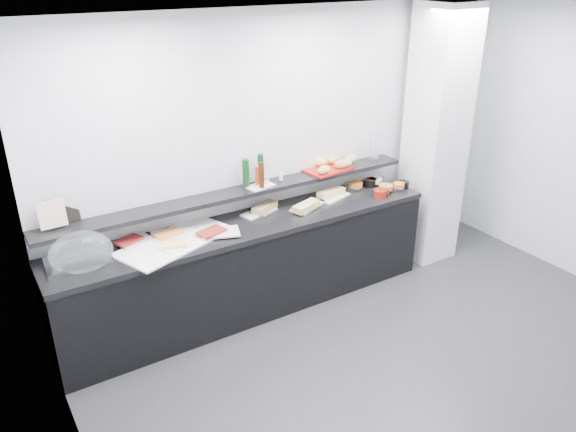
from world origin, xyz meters
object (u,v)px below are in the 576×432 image
framed_print (62,207)px  bread_tray (327,169)px  carafe (375,147)px  cloche_base (79,262)px  sandwich_plate_mid (308,206)px  condiment_tray (260,186)px

framed_print → bread_tray: bearing=-9.3°
framed_print → carafe: carafe is taller
carafe → bread_tray: bearing=177.4°
framed_print → bread_tray: 2.48m
cloche_base → sandwich_plate_mid: cloche_base is taller
sandwich_plate_mid → carafe: size_ratio=1.32×
bread_tray → framed_print: bearing=169.8°
cloche_base → sandwich_plate_mid: bearing=2.5°
condiment_tray → carafe: 1.37m
framed_print → condiment_tray: (1.70, -0.15, -0.12)m
framed_print → carafe: (3.06, -0.13, 0.02)m
sandwich_plate_mid → bread_tray: size_ratio=0.88×
sandwich_plate_mid → condiment_tray: size_ratio=1.58×
sandwich_plate_mid → framed_print: 2.19m
carafe → condiment_tray: bearing=-179.2°
cloche_base → framed_print: bearing=95.1°
carafe → sandwich_plate_mid: bearing=-170.3°
cloche_base → bread_tray: bearing=6.8°
sandwich_plate_mid → condiment_tray: condiment_tray is taller
sandwich_plate_mid → framed_print: framed_print is taller
sandwich_plate_mid → framed_print: size_ratio=1.53×
cloche_base → carafe: carafe is taller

